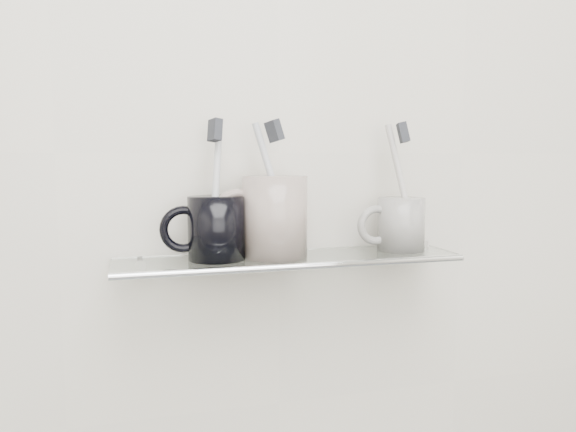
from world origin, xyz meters
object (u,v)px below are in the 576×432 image
object	(u,v)px
mug_left	(216,228)
mug_right	(401,224)
shelf_glass	(290,259)
mug_center	(275,217)

from	to	relation	value
mug_left	mug_right	world-z (taller)	mug_left
shelf_glass	mug_left	distance (m)	0.12
shelf_glass	mug_left	world-z (taller)	mug_left
shelf_glass	mug_center	xyz separation A→B (m)	(-0.02, 0.00, 0.06)
mug_center	mug_left	bearing A→B (deg)	-172.27
shelf_glass	mug_right	distance (m)	0.19
shelf_glass	mug_right	size ratio (longest dim) A/B	6.14
mug_left	mug_center	size ratio (longest dim) A/B	0.76
shelf_glass	mug_right	xyz separation A→B (m)	(0.18, 0.00, 0.04)
mug_left	mug_right	bearing A→B (deg)	11.38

